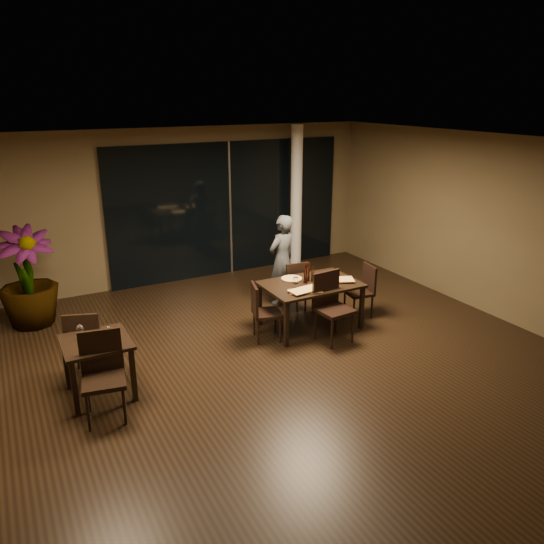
{
  "coord_description": "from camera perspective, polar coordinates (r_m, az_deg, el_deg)",
  "views": [
    {
      "loc": [
        -3.24,
        -5.86,
        3.63
      ],
      "look_at": [
        0.3,
        0.8,
        1.05
      ],
      "focal_mm": 35.0,
      "sensor_mm": 36.0,
      "label": 1
    }
  ],
  "objects": [
    {
      "name": "round_pizza",
      "position": [
        8.56,
        2.13,
        -0.73
      ],
      "size": [
        0.33,
        0.33,
        0.01
      ],
      "primitive_type": "cylinder",
      "color": "red",
      "rests_on": "main_table"
    },
    {
      "name": "ceiling",
      "position": [
        6.72,
        0.95,
        13.68
      ],
      "size": [
        8.0,
        8.0,
        0.04
      ],
      "primitive_type": "cube",
      "color": "silver",
      "rests_on": "wall_back"
    },
    {
      "name": "wall_back",
      "position": [
        10.64,
        -9.79,
        7.07
      ],
      "size": [
        8.0,
        0.1,
        3.0
      ],
      "primitive_type": "cube",
      "color": "brown",
      "rests_on": "ground"
    },
    {
      "name": "wall_right",
      "position": [
        9.59,
        22.66,
        4.59
      ],
      "size": [
        0.1,
        8.0,
        3.0
      ],
      "primitive_type": "cube",
      "color": "brown",
      "rests_on": "ground"
    },
    {
      "name": "main_table",
      "position": [
        8.43,
        4.19,
        -1.68
      ],
      "size": [
        1.5,
        1.0,
        0.75
      ],
      "color": "black",
      "rests_on": "ground"
    },
    {
      "name": "window_panel",
      "position": [
        10.94,
        -4.6,
        6.79
      ],
      "size": [
        5.0,
        0.06,
        2.7
      ],
      "primitive_type": "cube",
      "color": "black",
      "rests_on": "ground"
    },
    {
      "name": "side_table",
      "position": [
        6.9,
        -18.34,
        -7.97
      ],
      "size": [
        0.8,
        0.8,
        0.75
      ],
      "color": "black",
      "rests_on": "ground"
    },
    {
      "name": "tumbler_left",
      "position": [
        8.37,
        2.58,
        -0.9
      ],
      "size": [
        0.08,
        0.08,
        0.1
      ],
      "primitive_type": "cylinder",
      "color": "white",
      "rests_on": "main_table"
    },
    {
      "name": "potted_plant",
      "position": [
        9.31,
        -24.84,
        -0.57
      ],
      "size": [
        0.99,
        0.99,
        1.62
      ],
      "primitive_type": "imported",
      "rotation": [
        0.0,
        0.0,
        0.13
      ],
      "color": "#1A4F1A",
      "rests_on": "ground"
    },
    {
      "name": "pizza_board_right",
      "position": [
        8.52,
        6.96,
        -0.96
      ],
      "size": [
        0.56,
        0.31,
        0.01
      ],
      "primitive_type": "cube",
      "rotation": [
        0.0,
        0.0,
        -0.07
      ],
      "color": "#4D2A18",
      "rests_on": "main_table"
    },
    {
      "name": "tumbler_right",
      "position": [
        8.61,
        5.31,
        -0.4
      ],
      "size": [
        0.08,
        0.08,
        0.1
      ],
      "primitive_type": "cylinder",
      "color": "white",
      "rests_on": "main_table"
    },
    {
      "name": "chair_main_near",
      "position": [
        8.08,
        6.33,
        -3.32
      ],
      "size": [
        0.53,
        0.53,
        1.06
      ],
      "rotation": [
        0.0,
        0.0,
        0.09
      ],
      "color": "black",
      "rests_on": "ground"
    },
    {
      "name": "napkin_near",
      "position": [
        8.65,
        7.45,
        -0.67
      ],
      "size": [
        0.2,
        0.13,
        0.01
      ],
      "primitive_type": "cube",
      "rotation": [
        0.0,
        0.0,
        -0.19
      ],
      "color": "white",
      "rests_on": "main_table"
    },
    {
      "name": "diner",
      "position": [
        9.35,
        1.09,
        1.31
      ],
      "size": [
        0.63,
        0.51,
        1.61
      ],
      "primitive_type": "imported",
      "rotation": [
        0.0,
        0.0,
        3.45
      ],
      "color": "#323537",
      "rests_on": "ground"
    },
    {
      "name": "oblong_pizza_left",
      "position": [
        8.04,
        3.59,
        -1.96
      ],
      "size": [
        0.51,
        0.29,
        0.02
      ],
      "primitive_type": null,
      "rotation": [
        0.0,
        0.0,
        0.12
      ],
      "color": "maroon",
      "rests_on": "pizza_board_left"
    },
    {
      "name": "column",
      "position": [
        11.26,
        2.63,
        7.96
      ],
      "size": [
        0.24,
        0.24,
        3.0
      ],
      "primitive_type": "cylinder",
      "color": "silver",
      "rests_on": "ground"
    },
    {
      "name": "side_napkin",
      "position": [
        6.7,
        -17.94,
        -7.47
      ],
      "size": [
        0.2,
        0.14,
        0.01
      ],
      "primitive_type": "cube",
      "rotation": [
        0.0,
        0.0,
        0.21
      ],
      "color": "white",
      "rests_on": "side_table"
    },
    {
      "name": "napkin_far",
      "position": [
        8.84,
        6.54,
        -0.2
      ],
      "size": [
        0.19,
        0.12,
        0.01
      ],
      "primitive_type": "cube",
      "rotation": [
        0.0,
        0.0,
        0.1
      ],
      "color": "white",
      "rests_on": "main_table"
    },
    {
      "name": "bottle_b",
      "position": [
        8.44,
        4.41,
        -0.22
      ],
      "size": [
        0.05,
        0.05,
        0.25
      ],
      "primitive_type": null,
      "color": "black",
      "rests_on": "main_table"
    },
    {
      "name": "pizza_board_left",
      "position": [
        8.04,
        3.59,
        -2.07
      ],
      "size": [
        0.56,
        0.4,
        0.01
      ],
      "primitive_type": "cube",
      "rotation": [
        0.0,
        0.0,
        -0.32
      ],
      "color": "#412914",
      "rests_on": "main_table"
    },
    {
      "name": "chair_side_near",
      "position": [
        6.51,
        -17.74,
        -10.05
      ],
      "size": [
        0.56,
        0.56,
        1.04
      ],
      "rotation": [
        0.0,
        0.0,
        -0.17
      ],
      "color": "black",
      "rests_on": "ground"
    },
    {
      "name": "bottle_c",
      "position": [
        8.45,
        3.86,
        -0.0
      ],
      "size": [
        0.07,
        0.07,
        0.3
      ],
      "primitive_type": null,
      "color": "black",
      "rests_on": "main_table"
    },
    {
      "name": "chair_main_far",
      "position": [
        9.1,
        2.44,
        -1.23
      ],
      "size": [
        0.45,
        0.45,
        0.9
      ],
      "rotation": [
        0.0,
        0.0,
        3.05
      ],
      "color": "black",
      "rests_on": "ground"
    },
    {
      "name": "ground",
      "position": [
        7.62,
        0.83,
        -9.58
      ],
      "size": [
        8.0,
        8.0,
        0.0
      ],
      "primitive_type": "plane",
      "color": "black",
      "rests_on": "ground"
    },
    {
      "name": "oblong_pizza_right",
      "position": [
        8.51,
        6.96,
        -0.86
      ],
      "size": [
        0.58,
        0.44,
        0.02
      ],
      "primitive_type": null,
      "rotation": [
        0.0,
        0.0,
        -0.42
      ],
      "color": "maroon",
      "rests_on": "pizza_board_right"
    },
    {
      "name": "wine_glass_a",
      "position": [
        6.9,
        -19.91,
        -6.14
      ],
      "size": [
        0.08,
        0.08,
        0.19
      ],
      "primitive_type": null,
      "color": "white",
      "rests_on": "side_table"
    },
    {
      "name": "wine_glass_b",
      "position": [
        6.78,
        -17.09,
        -6.38
      ],
      "size": [
        0.07,
        0.07,
        0.17
      ],
      "primitive_type": null,
      "color": "white",
      "rests_on": "side_table"
    },
    {
      "name": "chair_side_far",
      "position": [
        7.37,
        -19.47,
        -7.03
      ],
      "size": [
        0.57,
        0.57,
        0.97
      ],
      "rotation": [
        0.0,
        0.0,
        2.8
      ],
      "color": "black",
      "rests_on": "ground"
    },
    {
      "name": "bottle_a",
      "position": [
        8.36,
        3.64,
        -0.18
      ],
      "size": [
        0.07,
        0.07,
        0.3
      ],
      "primitive_type": null,
      "color": "black",
      "rests_on": "main_table"
    },
    {
      "name": "chair_main_left",
      "position": [
        8.04,
        -1.1,
        -4.02
      ],
      "size": [
        0.51,
        0.51,
        0.9
      ],
      "rotation": [
        0.0,
        0.0,
        1.3
      ],
      "color": "black",
      "rests_on": "ground"
    },
    {
      "name": "chair_main_right",
      "position": [
        9.03,
        9.78,
        -1.69
      ],
      "size": [
        0.47,
        0.47,
        0.89
      ],
      "rotation": [
        0.0,
        0.0,
        -1.72
      ],
      "color": "black",
      "rests_on": "ground"
    }
  ]
}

